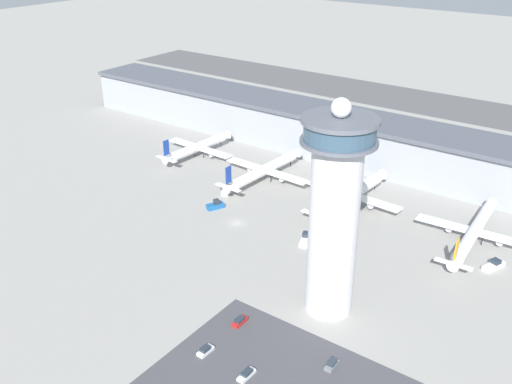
{
  "coord_description": "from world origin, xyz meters",
  "views": [
    {
      "loc": [
        99.94,
        -127.03,
        88.99
      ],
      "look_at": [
        -0.19,
        10.91,
        6.89
      ],
      "focal_mm": 40.0,
      "sensor_mm": 36.0,
      "label": 1
    }
  ],
  "objects_px": {
    "car_grey_coupe": "(240,321)",
    "service_truck_baggage": "(306,238)",
    "car_yellow_taxi": "(205,351)",
    "airplane_gate_charlie": "(352,195)",
    "car_black_suv": "(247,374)",
    "airplane_gate_bravo": "(265,170)",
    "airplane_gate_delta": "(474,232)",
    "service_truck_fuel": "(216,205)",
    "control_tower": "(334,211)",
    "airplane_gate_alpha": "(198,147)",
    "service_truck_catering": "(228,190)",
    "car_maroon_suv": "(332,365)",
    "service_truck_water": "(494,265)"
  },
  "relations": [
    {
      "from": "service_truck_fuel",
      "to": "service_truck_water",
      "type": "relative_size",
      "value": 0.82
    },
    {
      "from": "airplane_gate_charlie",
      "to": "car_maroon_suv",
      "type": "height_order",
      "value": "airplane_gate_charlie"
    },
    {
      "from": "car_grey_coupe",
      "to": "car_yellow_taxi",
      "type": "bearing_deg",
      "value": -89.86
    },
    {
      "from": "car_yellow_taxi",
      "to": "airplane_gate_charlie",
      "type": "bearing_deg",
      "value": 95.03
    },
    {
      "from": "airplane_gate_alpha",
      "to": "service_truck_baggage",
      "type": "height_order",
      "value": "airplane_gate_alpha"
    },
    {
      "from": "service_truck_catering",
      "to": "car_black_suv",
      "type": "height_order",
      "value": "service_truck_catering"
    },
    {
      "from": "control_tower",
      "to": "car_black_suv",
      "type": "relative_size",
      "value": 11.41
    },
    {
      "from": "airplane_gate_delta",
      "to": "service_truck_fuel",
      "type": "height_order",
      "value": "airplane_gate_delta"
    },
    {
      "from": "airplane_gate_delta",
      "to": "car_maroon_suv",
      "type": "bearing_deg",
      "value": -96.86
    },
    {
      "from": "airplane_gate_charlie",
      "to": "car_grey_coupe",
      "type": "height_order",
      "value": "airplane_gate_charlie"
    },
    {
      "from": "service_truck_catering",
      "to": "service_truck_water",
      "type": "xyz_separation_m",
      "value": [
        91.26,
        5.48,
        -0.05
      ]
    },
    {
      "from": "control_tower",
      "to": "airplane_gate_delta",
      "type": "relative_size",
      "value": 1.19
    },
    {
      "from": "airplane_gate_bravo",
      "to": "car_black_suv",
      "type": "height_order",
      "value": "airplane_gate_bravo"
    },
    {
      "from": "airplane_gate_bravo",
      "to": "airplane_gate_delta",
      "type": "distance_m",
      "value": 77.37
    },
    {
      "from": "car_yellow_taxi",
      "to": "airplane_gate_delta",
      "type": "bearing_deg",
      "value": 68.1
    },
    {
      "from": "airplane_gate_charlie",
      "to": "car_black_suv",
      "type": "relative_size",
      "value": 9.08
    },
    {
      "from": "airplane_gate_charlie",
      "to": "service_truck_catering",
      "type": "relative_size",
      "value": 6.18
    },
    {
      "from": "service_truck_baggage",
      "to": "car_grey_coupe",
      "type": "xyz_separation_m",
      "value": [
        7.52,
        -42.99,
        -0.28
      ]
    },
    {
      "from": "control_tower",
      "to": "service_truck_fuel",
      "type": "height_order",
      "value": "control_tower"
    },
    {
      "from": "service_truck_water",
      "to": "car_grey_coupe",
      "type": "height_order",
      "value": "service_truck_water"
    },
    {
      "from": "airplane_gate_bravo",
      "to": "service_truck_water",
      "type": "xyz_separation_m",
      "value": [
        86.48,
        -10.71,
        -3.4
      ]
    },
    {
      "from": "car_maroon_suv",
      "to": "airplane_gate_alpha",
      "type": "bearing_deg",
      "value": 144.18
    },
    {
      "from": "service_truck_baggage",
      "to": "car_maroon_suv",
      "type": "xyz_separation_m",
      "value": [
        32.93,
        -42.84,
        -0.34
      ]
    },
    {
      "from": "car_yellow_taxi",
      "to": "car_grey_coupe",
      "type": "relative_size",
      "value": 0.94
    },
    {
      "from": "airplane_gate_bravo",
      "to": "car_yellow_taxi",
      "type": "xyz_separation_m",
      "value": [
        43.38,
        -84.93,
        -3.69
      ]
    },
    {
      "from": "service_truck_catering",
      "to": "car_black_suv",
      "type": "xyz_separation_m",
      "value": [
        60.18,
        -69.22,
        -0.39
      ]
    },
    {
      "from": "service_truck_fuel",
      "to": "car_yellow_taxi",
      "type": "xyz_separation_m",
      "value": [
        43.83,
        -56.5,
        -0.47
      ]
    },
    {
      "from": "airplane_gate_bravo",
      "to": "service_truck_fuel",
      "type": "xyz_separation_m",
      "value": [
        -0.45,
        -28.43,
        -3.21
      ]
    },
    {
      "from": "service_truck_fuel",
      "to": "car_maroon_suv",
      "type": "height_order",
      "value": "service_truck_fuel"
    },
    {
      "from": "airplane_gate_alpha",
      "to": "service_truck_water",
      "type": "height_order",
      "value": "airplane_gate_alpha"
    },
    {
      "from": "service_truck_fuel",
      "to": "car_maroon_suv",
      "type": "distance_m",
      "value": 81.77
    },
    {
      "from": "airplane_gate_bravo",
      "to": "car_maroon_suv",
      "type": "distance_m",
      "value": 99.61
    },
    {
      "from": "airplane_gate_delta",
      "to": "car_grey_coupe",
      "type": "height_order",
      "value": "airplane_gate_delta"
    },
    {
      "from": "airplane_gate_bravo",
      "to": "car_maroon_suv",
      "type": "bearing_deg",
      "value": -46.32
    },
    {
      "from": "airplane_gate_bravo",
      "to": "control_tower",
      "type": "bearing_deg",
      "value": -43.1
    },
    {
      "from": "control_tower",
      "to": "airplane_gate_bravo",
      "type": "distance_m",
      "value": 82.14
    },
    {
      "from": "service_truck_water",
      "to": "car_yellow_taxi",
      "type": "xyz_separation_m",
      "value": [
        -43.1,
        -74.21,
        -0.29
      ]
    },
    {
      "from": "service_truck_fuel",
      "to": "control_tower",
      "type": "bearing_deg",
      "value": -23.66
    },
    {
      "from": "car_grey_coupe",
      "to": "service_truck_baggage",
      "type": "bearing_deg",
      "value": 99.92
    },
    {
      "from": "control_tower",
      "to": "service_truck_catering",
      "type": "bearing_deg",
      "value": 148.87
    },
    {
      "from": "airplane_gate_delta",
      "to": "service_truck_baggage",
      "type": "xyz_separation_m",
      "value": [
        -41.54,
        -28.77,
        -3.09
      ]
    },
    {
      "from": "service_truck_water",
      "to": "car_grey_coupe",
      "type": "bearing_deg",
      "value": -125.08
    },
    {
      "from": "service_truck_water",
      "to": "airplane_gate_delta",
      "type": "bearing_deg",
      "value": 131.38
    },
    {
      "from": "car_grey_coupe",
      "to": "airplane_gate_bravo",
      "type": "bearing_deg",
      "value": 121.0
    },
    {
      "from": "airplane_gate_bravo",
      "to": "airplane_gate_delta",
      "type": "relative_size",
      "value": 0.94
    },
    {
      "from": "service_truck_catering",
      "to": "airplane_gate_alpha",
      "type": "bearing_deg",
      "value": 147.59
    },
    {
      "from": "airplane_gate_delta",
      "to": "car_black_suv",
      "type": "height_order",
      "value": "airplane_gate_delta"
    },
    {
      "from": "service_truck_fuel",
      "to": "airplane_gate_alpha",
      "type": "bearing_deg",
      "value": 137.98
    },
    {
      "from": "control_tower",
      "to": "service_truck_catering",
      "type": "distance_m",
      "value": 77.5
    },
    {
      "from": "service_truck_fuel",
      "to": "car_maroon_suv",
      "type": "relative_size",
      "value": 1.51
    }
  ]
}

